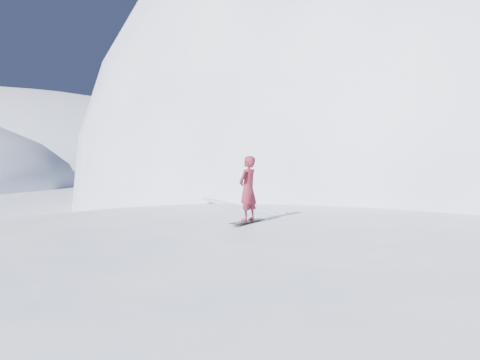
{
  "coord_description": "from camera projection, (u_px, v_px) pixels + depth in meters",
  "views": [
    {
      "loc": [
        -4.46,
        -13.34,
        4.32
      ],
      "look_at": [
        -1.08,
        1.93,
        3.5
      ],
      "focal_mm": 40.0,
      "sensor_mm": 36.0,
      "label": 1
    }
  ],
  "objects": [
    {
      "name": "peak_shoulder",
      "position": [
        343.0,
        216.0,
        35.85
      ],
      "size": [
        28.0,
        24.0,
        18.0
      ],
      "primitive_type": "ellipsoid",
      "color": "white",
      "rests_on": "ground"
    },
    {
      "name": "wind_bumps",
      "position": [
        256.0,
        295.0,
        16.14
      ],
      "size": [
        16.0,
        14.4,
        1.0
      ],
      "color": "white",
      "rests_on": "ground"
    },
    {
      "name": "summit_peak",
      "position": [
        449.0,
        204.0,
        44.29
      ],
      "size": [
        60.0,
        56.0,
        56.0
      ],
      "primitive_type": "ellipsoid",
      "color": "white",
      "rests_on": "ground"
    },
    {
      "name": "ground",
      "position": [
        295.0,
        315.0,
        14.19
      ],
      "size": [
        400.0,
        400.0,
        0.0
      ],
      "primitive_type": "plane",
      "color": "white",
      "rests_on": "ground"
    },
    {
      "name": "snowboarder",
      "position": [
        248.0,
        188.0,
        14.69
      ],
      "size": [
        0.77,
        0.76,
        1.79
      ],
      "primitive_type": "imported",
      "rotation": [
        0.0,
        0.0,
        3.89
      ],
      "color": "maroon",
      "rests_on": "snowboard"
    },
    {
      "name": "board_tracks",
      "position": [
        233.0,
        205.0,
        19.27
      ],
      "size": [
        1.85,
        5.98,
        0.04
      ],
      "color": "silver",
      "rests_on": "ground"
    },
    {
      "name": "snowboard",
      "position": [
        248.0,
        221.0,
        14.74
      ],
      "size": [
        1.19,
        1.13,
        0.02
      ],
      "primitive_type": "cube",
      "rotation": [
        0.0,
        0.0,
        0.75
      ],
      "color": "black",
      "rests_on": "near_ridge"
    },
    {
      "name": "near_ridge",
      "position": [
        295.0,
        285.0,
        17.33
      ],
      "size": [
        36.0,
        28.0,
        4.8
      ],
      "primitive_type": "ellipsoid",
      "color": "white",
      "rests_on": "ground"
    }
  ]
}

